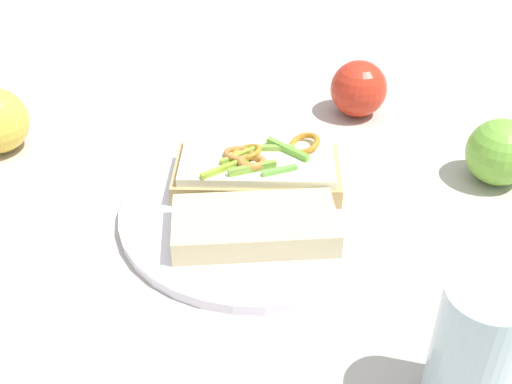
{
  "coord_description": "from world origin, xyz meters",
  "views": [
    {
      "loc": [
        -0.18,
        0.51,
        0.42
      ],
      "look_at": [
        0.0,
        0.0,
        0.03
      ],
      "focal_mm": 44.94,
      "sensor_mm": 36.0,
      "label": 1
    }
  ],
  "objects": [
    {
      "name": "apple_2",
      "position": [
        -0.23,
        -0.15,
        0.04
      ],
      "size": [
        0.11,
        0.11,
        0.08
      ],
      "primitive_type": "sphere",
      "rotation": [
        0.0,
        0.0,
        0.65
      ],
      "color": "#73B339",
      "rests_on": "ground_plane"
    },
    {
      "name": "apple_1",
      "position": [
        -0.05,
        -0.26,
        0.04
      ],
      "size": [
        0.1,
        0.1,
        0.07
      ],
      "primitive_type": "sphere",
      "rotation": [
        0.0,
        0.0,
        5.3
      ],
      "color": "red",
      "rests_on": "ground_plane"
    },
    {
      "name": "plate",
      "position": [
        0.0,
        0.0,
        0.01
      ],
      "size": [
        0.29,
        0.29,
        0.01
      ],
      "primitive_type": "cylinder",
      "color": "white",
      "rests_on": "ground_plane"
    },
    {
      "name": "sandwich",
      "position": [
        0.01,
        -0.04,
        0.03
      ],
      "size": [
        0.2,
        0.14,
        0.05
      ],
      "rotation": [
        0.0,
        0.0,
        3.45
      ],
      "color": "tan",
      "rests_on": "plate"
    },
    {
      "name": "drinking_glass",
      "position": [
        -0.22,
        0.17,
        0.06
      ],
      "size": [
        0.06,
        0.06,
        0.12
      ],
      "primitive_type": "cylinder",
      "color": "silver",
      "rests_on": "ground_plane"
    },
    {
      "name": "ground_plane",
      "position": [
        0.0,
        0.0,
        0.0
      ],
      "size": [
        2.0,
        2.0,
        0.0
      ],
      "primitive_type": "plane",
      "color": "#B9AEA2",
      "rests_on": "ground"
    },
    {
      "name": "bread_slice_side",
      "position": [
        -0.01,
        0.04,
        0.02
      ],
      "size": [
        0.18,
        0.14,
        0.03
      ],
      "primitive_type": "cube",
      "rotation": [
        0.0,
        0.0,
        3.55
      ],
      "color": "beige",
      "rests_on": "plate"
    }
  ]
}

